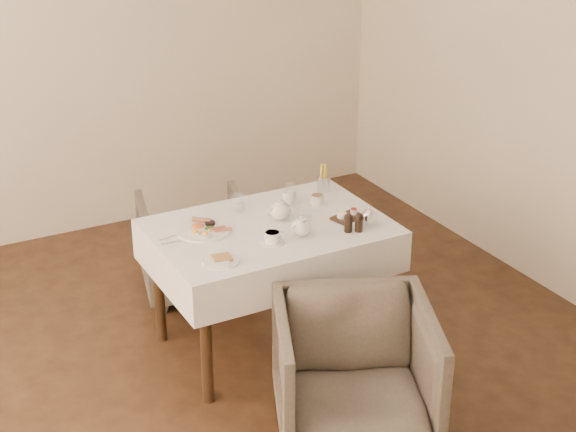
{
  "coord_description": "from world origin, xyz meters",
  "views": [
    {
      "loc": [
        -1.62,
        -3.45,
        2.79
      ],
      "look_at": [
        0.44,
        0.38,
        0.82
      ],
      "focal_mm": 55.0,
      "sensor_mm": 36.0,
      "label": 1
    }
  ],
  "objects_px": {
    "armchair_far": "(194,245)",
    "breakfast_plate": "(203,229)",
    "armchair_near": "(355,375)",
    "teapot_centre": "(280,209)",
    "table": "(270,245)"
  },
  "relations": [
    {
      "from": "armchair_far",
      "to": "teapot_centre",
      "type": "bearing_deg",
      "value": 118.25
    },
    {
      "from": "breakfast_plate",
      "to": "armchair_far",
      "type": "bearing_deg",
      "value": 51.72
    },
    {
      "from": "armchair_near",
      "to": "teapot_centre",
      "type": "distance_m",
      "value": 1.08
    },
    {
      "from": "table",
      "to": "armchair_near",
      "type": "height_order",
      "value": "table"
    },
    {
      "from": "breakfast_plate",
      "to": "teapot_centre",
      "type": "distance_m",
      "value": 0.44
    },
    {
      "from": "breakfast_plate",
      "to": "armchair_near",
      "type": "bearing_deg",
      "value": -93.13
    },
    {
      "from": "armchair_far",
      "to": "breakfast_plate",
      "type": "relative_size",
      "value": 2.27
    },
    {
      "from": "armchair_far",
      "to": "teapot_centre",
      "type": "relative_size",
      "value": 4.16
    },
    {
      "from": "table",
      "to": "armchair_near",
      "type": "bearing_deg",
      "value": -91.08
    },
    {
      "from": "armchair_near",
      "to": "teapot_centre",
      "type": "relative_size",
      "value": 4.69
    },
    {
      "from": "armchair_near",
      "to": "teapot_centre",
      "type": "height_order",
      "value": "teapot_centre"
    },
    {
      "from": "armchair_far",
      "to": "table",
      "type": "bearing_deg",
      "value": 111.79
    },
    {
      "from": "table",
      "to": "breakfast_plate",
      "type": "bearing_deg",
      "value": 162.29
    },
    {
      "from": "table",
      "to": "teapot_centre",
      "type": "bearing_deg",
      "value": 24.54
    },
    {
      "from": "armchair_far",
      "to": "breakfast_plate",
      "type": "xyz_separation_m",
      "value": [
        -0.23,
        -0.72,
        0.46
      ]
    }
  ]
}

